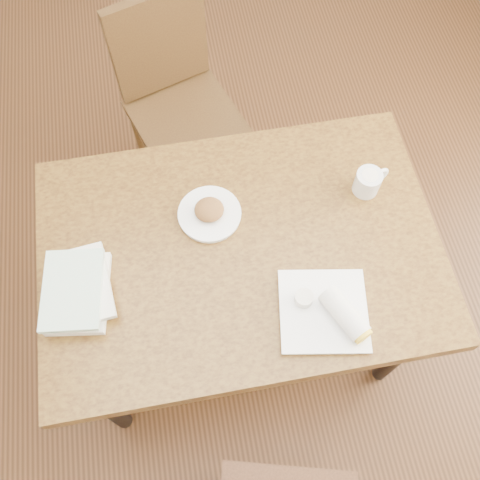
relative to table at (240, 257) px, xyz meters
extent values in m
cube|color=#472814|center=(0.00, 0.00, -0.68)|extent=(4.00, 5.00, 0.01)
cube|color=brown|center=(0.00, 0.00, 0.05)|extent=(1.28, 0.88, 0.06)
cylinder|color=black|center=(-0.54, -0.34, -0.33)|extent=(0.06, 0.06, 0.69)
cylinder|color=black|center=(0.54, -0.34, -0.33)|extent=(0.06, 0.06, 0.69)
cylinder|color=black|center=(-0.54, 0.34, -0.33)|extent=(0.06, 0.06, 0.69)
cylinder|color=black|center=(0.54, 0.34, -0.33)|extent=(0.06, 0.06, 0.69)
cylinder|color=#4F2C16|center=(-0.14, -0.63, -0.45)|extent=(0.04, 0.04, 0.45)
cylinder|color=#402C12|center=(0.02, 1.00, -0.45)|extent=(0.04, 0.04, 0.45)
cylinder|color=#402C12|center=(-0.32, 0.88, -0.45)|extent=(0.04, 0.04, 0.45)
cylinder|color=#402C12|center=(0.13, 0.66, -0.45)|extent=(0.04, 0.04, 0.45)
cylinder|color=#402C12|center=(-0.21, 0.54, -0.45)|extent=(0.04, 0.04, 0.45)
cube|color=#402C12|center=(-0.09, 0.77, -0.20)|extent=(0.53, 0.53, 0.04)
cube|color=#402C12|center=(-0.15, 0.95, 0.06)|extent=(0.39, 0.17, 0.45)
cylinder|color=white|center=(-0.08, 0.13, 0.08)|extent=(0.20, 0.20, 0.01)
cylinder|color=white|center=(-0.08, 0.13, 0.09)|extent=(0.21, 0.21, 0.01)
ellipsoid|color=#B27538|center=(-0.08, 0.13, 0.12)|extent=(0.11, 0.10, 0.05)
cylinder|color=white|center=(0.45, 0.14, 0.12)|extent=(0.09, 0.09, 0.09)
torus|color=white|center=(0.50, 0.15, 0.12)|extent=(0.07, 0.04, 0.07)
cylinder|color=tan|center=(0.45, 0.14, 0.16)|extent=(0.08, 0.08, 0.01)
cylinder|color=#F2E5CC|center=(0.45, 0.14, 0.16)|extent=(0.05, 0.05, 0.00)
cube|color=white|center=(0.21, -0.26, 0.09)|extent=(0.30, 0.30, 0.01)
cube|color=white|center=(0.21, -0.26, 0.10)|extent=(0.30, 0.30, 0.01)
cylinder|color=white|center=(0.25, -0.29, 0.13)|extent=(0.13, 0.17, 0.07)
cylinder|color=yellow|center=(0.29, -0.36, 0.13)|extent=(0.06, 0.05, 0.06)
cylinder|color=silver|center=(0.15, -0.22, 0.12)|extent=(0.06, 0.06, 0.03)
cylinder|color=red|center=(0.15, -0.22, 0.13)|extent=(0.05, 0.05, 0.01)
cube|color=white|center=(-0.51, -0.07, 0.09)|extent=(0.21, 0.28, 0.03)
cube|color=silver|center=(-0.50, -0.06, 0.12)|extent=(0.20, 0.27, 0.02)
cube|color=#7CBA94|center=(-0.52, -0.08, 0.14)|extent=(0.20, 0.27, 0.02)
camera|label=1|loc=(-0.13, -0.72, 1.61)|focal=40.00mm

